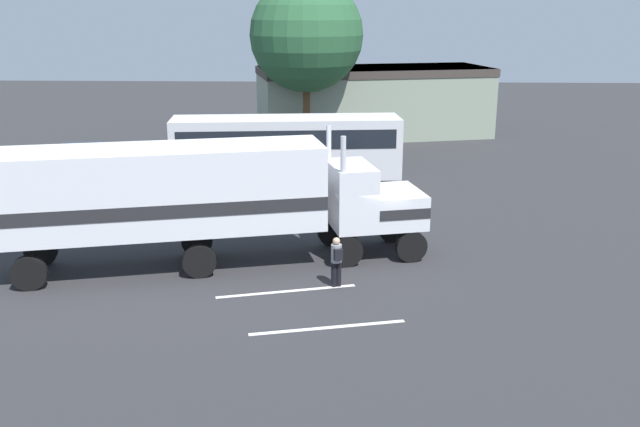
{
  "coord_description": "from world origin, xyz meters",
  "views": [
    {
      "loc": [
        -0.83,
        -23.64,
        8.52
      ],
      "look_at": [
        -1.74,
        -0.3,
        1.6
      ],
      "focal_mm": 39.29,
      "sensor_mm": 36.0,
      "label": 1
    }
  ],
  "objects_px": {
    "parked_car": "(78,159)",
    "tree_left": "(306,35)",
    "parked_bus": "(286,145)",
    "semi_truck": "(198,194)",
    "person_bystander": "(336,260)"
  },
  "relations": [
    {
      "from": "parked_car",
      "to": "tree_left",
      "type": "distance_m",
      "value": 14.97
    },
    {
      "from": "semi_truck",
      "to": "parked_bus",
      "type": "xyz_separation_m",
      "value": [
        1.99,
        11.13,
        -0.46
      ]
    },
    {
      "from": "semi_truck",
      "to": "parked_car",
      "type": "relative_size",
      "value": 3.14
    },
    {
      "from": "person_bystander",
      "to": "parked_car",
      "type": "relative_size",
      "value": 0.36
    },
    {
      "from": "semi_truck",
      "to": "person_bystander",
      "type": "distance_m",
      "value": 5.22
    },
    {
      "from": "semi_truck",
      "to": "parked_car",
      "type": "distance_m",
      "value": 16.4
    },
    {
      "from": "parked_bus",
      "to": "parked_car",
      "type": "distance_m",
      "value": 11.59
    },
    {
      "from": "parked_bus",
      "to": "parked_car",
      "type": "height_order",
      "value": "parked_bus"
    },
    {
      "from": "parked_car",
      "to": "semi_truck",
      "type": "bearing_deg",
      "value": -55.25
    },
    {
      "from": "semi_truck",
      "to": "person_bystander",
      "type": "relative_size",
      "value": 8.79
    },
    {
      "from": "semi_truck",
      "to": "parked_car",
      "type": "height_order",
      "value": "semi_truck"
    },
    {
      "from": "tree_left",
      "to": "semi_truck",
      "type": "bearing_deg",
      "value": -96.85
    },
    {
      "from": "parked_bus",
      "to": "tree_left",
      "type": "distance_m",
      "value": 10.47
    },
    {
      "from": "semi_truck",
      "to": "person_bystander",
      "type": "height_order",
      "value": "semi_truck"
    },
    {
      "from": "parked_car",
      "to": "tree_left",
      "type": "relative_size",
      "value": 0.44
    }
  ]
}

